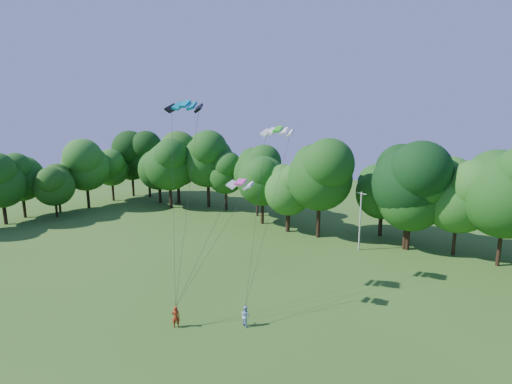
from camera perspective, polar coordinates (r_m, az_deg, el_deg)
The scene contains 10 objects.
ground at distance 28.84m, azimuth -19.97°, elevation -23.56°, with size 160.00×160.00×0.00m, color #305A18.
utility_pole at distance 49.01m, azimuth 14.65°, elevation -3.92°, with size 1.37×0.54×7.09m.
kite_flyer_left at distance 32.51m, azimuth -11.39°, elevation -17.07°, with size 0.63×0.41×1.72m, color #9E2C14.
kite_flyer_right at distance 32.17m, azimuth -1.52°, elevation -17.25°, with size 0.79×0.62×1.63m, color #AECEF2.
kite_teal at distance 33.90m, azimuth -10.11°, elevation 12.30°, with size 3.24×2.34×0.66m.
kite_green at distance 35.78m, azimuth 3.14°, elevation 8.97°, with size 3.04×1.88×0.57m.
kite_pink at distance 31.17m, azimuth -2.23°, elevation 1.43°, with size 2.25×1.48×0.39m.
tree_back_west at distance 72.96m, azimuth -11.18°, elevation 4.90°, with size 9.28×9.28×13.50m.
tree_back_center at distance 49.97m, azimuth 21.05°, elevation 1.80°, with size 9.50×9.50×13.82m.
tree_flank_west at distance 69.37m, azimuth -26.96°, elevation 1.66°, with size 6.75×6.75×9.82m.
Camera 1 is at (20.33, -12.59, 16.13)m, focal length 28.00 mm.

